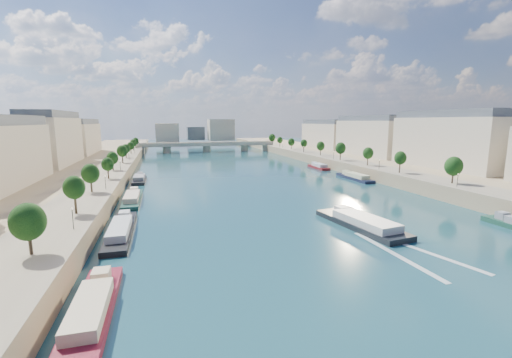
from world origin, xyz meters
TOP-DOWN VIEW (x-y plane):
  - ground at (0.00, 100.00)m, footprint 700.00×700.00m
  - quay_left at (-72.00, 100.00)m, footprint 44.00×520.00m
  - quay_right at (72.00, 100.00)m, footprint 44.00×520.00m
  - pave_left at (-57.00, 100.00)m, footprint 14.00×520.00m
  - pave_right at (57.00, 100.00)m, footprint 14.00×520.00m
  - trees_left at (-55.00, 102.00)m, footprint 4.80×268.80m
  - trees_right at (55.00, 110.00)m, footprint 4.80×268.80m
  - lamps_left at (-52.50, 90.00)m, footprint 0.36×200.36m
  - lamps_right at (52.50, 105.00)m, footprint 0.36×200.36m
  - buildings_left at (-85.00, 112.00)m, footprint 16.00×226.00m
  - buildings_right at (85.00, 112.00)m, footprint 16.00×226.00m
  - skyline at (3.19, 319.52)m, footprint 79.00×42.00m
  - bridge at (0.00, 243.80)m, footprint 112.00×12.00m
  - tour_barge at (9.97, 30.83)m, footprint 11.38×27.59m
  - wake at (9.97, 14.20)m, footprint 11.25×26.02m
  - moored_barges_left at (-45.50, 39.76)m, footprint 5.00×159.65m
  - moored_barges_right at (45.50, 56.31)m, footprint 5.00×157.33m

SIDE VIEW (x-z plane):
  - ground at x=0.00m, z-range 0.00..0.00m
  - wake at x=9.97m, z-range 0.00..0.04m
  - moored_barges_left at x=-45.50m, z-range -0.96..2.64m
  - moored_barges_right at x=45.50m, z-range -0.96..2.64m
  - tour_barge at x=9.97m, z-range -0.86..2.85m
  - quay_left at x=-72.00m, z-range 0.00..5.00m
  - quay_right at x=72.00m, z-range 0.00..5.00m
  - pave_left at x=-57.00m, z-range 5.00..5.10m
  - pave_right at x=57.00m, z-range 5.00..5.10m
  - bridge at x=0.00m, z-range 1.01..9.16m
  - lamps_left at x=-52.50m, z-range 5.64..9.92m
  - lamps_right at x=52.50m, z-range 5.64..9.92m
  - trees_left at x=-55.00m, z-range 6.35..14.61m
  - trees_right at x=55.00m, z-range 6.35..14.61m
  - skyline at x=3.19m, z-range 3.66..25.66m
  - buildings_left at x=-85.00m, z-range 4.85..28.05m
  - buildings_right at x=85.00m, z-range 4.85..28.05m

